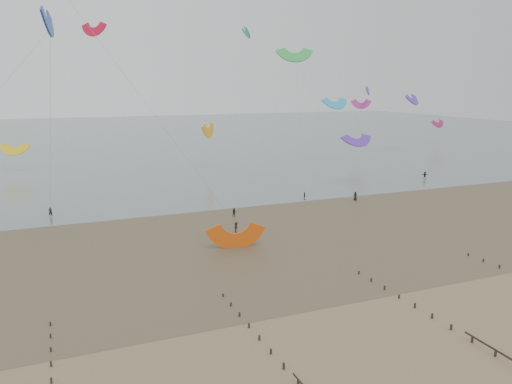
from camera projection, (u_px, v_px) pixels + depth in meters
ground at (393, 321)px, 50.35m from camera, size 500.00×500.00×0.00m
sea_and_shore at (237, 233)px, 79.91m from camera, size 500.00×665.00×0.03m
kitesurfers at (357, 193)px, 105.33m from camera, size 108.56×27.28×1.87m
grounded_kite at (236, 248)px, 72.90m from camera, size 8.19×6.88×4.02m
kites_airborne at (176, 92)px, 129.89m from camera, size 222.12×114.44×40.14m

